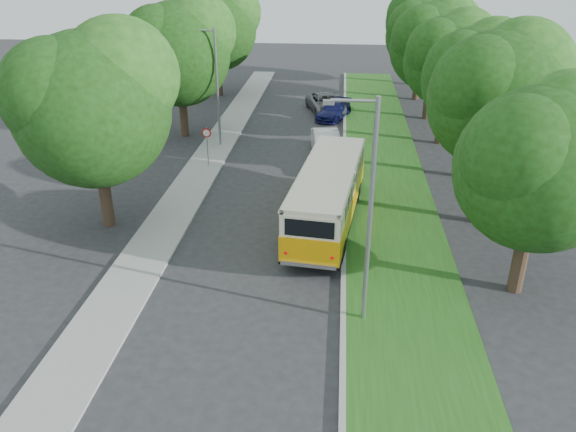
# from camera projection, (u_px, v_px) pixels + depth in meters

# --- Properties ---
(ground) EXTENTS (120.00, 120.00, 0.00)m
(ground) POSITION_uv_depth(u_px,v_px,m) (253.00, 277.00, 22.48)
(ground) COLOR #28282B
(ground) RESTS_ON ground
(curb) EXTENTS (0.20, 70.00, 0.15)m
(curb) POSITION_uv_depth(u_px,v_px,m) (344.00, 224.00, 26.63)
(curb) COLOR gray
(curb) RESTS_ON ground
(grass_verge) EXTENTS (4.50, 70.00, 0.13)m
(grass_verge) POSITION_uv_depth(u_px,v_px,m) (394.00, 226.00, 26.44)
(grass_verge) COLOR #244F15
(grass_verge) RESTS_ON ground
(sidewalk) EXTENTS (2.20, 70.00, 0.12)m
(sidewalk) POSITION_uv_depth(u_px,v_px,m) (171.00, 217.00, 27.34)
(sidewalk) COLOR gray
(sidewalk) RESTS_ON ground
(treeline) EXTENTS (24.27, 41.91, 9.46)m
(treeline) POSITION_uv_depth(u_px,v_px,m) (341.00, 51.00, 35.79)
(treeline) COLOR #332319
(treeline) RESTS_ON ground
(lamppost_near) EXTENTS (1.71, 0.16, 8.00)m
(lamppost_near) POSITION_uv_depth(u_px,v_px,m) (368.00, 208.00, 17.99)
(lamppost_near) COLOR gray
(lamppost_near) RESTS_ON ground
(lamppost_far) EXTENTS (1.71, 0.16, 7.50)m
(lamppost_far) POSITION_uv_depth(u_px,v_px,m) (216.00, 84.00, 35.44)
(lamppost_far) COLOR gray
(lamppost_far) RESTS_ON ground
(warning_sign) EXTENTS (0.56, 0.10, 2.50)m
(warning_sign) POSITION_uv_depth(u_px,v_px,m) (207.00, 140.00, 32.86)
(warning_sign) COLOR gray
(warning_sign) RESTS_ON ground
(vintage_bus) EXTENTS (3.70, 10.06, 2.92)m
(vintage_bus) POSITION_uv_depth(u_px,v_px,m) (328.00, 197.00, 26.05)
(vintage_bus) COLOR #FFAC08
(vintage_bus) RESTS_ON ground
(car_silver) EXTENTS (1.60, 3.89, 1.32)m
(car_silver) POSITION_uv_depth(u_px,v_px,m) (329.00, 159.00, 33.08)
(car_silver) COLOR #B9B9BE
(car_silver) RESTS_ON ground
(car_white) EXTENTS (2.23, 4.75, 1.51)m
(car_white) POSITION_uv_depth(u_px,v_px,m) (326.00, 143.00, 35.34)
(car_white) COLOR silver
(car_white) RESTS_ON ground
(car_blue) EXTENTS (3.06, 4.63, 1.25)m
(car_blue) POSITION_uv_depth(u_px,v_px,m) (334.00, 110.00, 42.94)
(car_blue) COLOR #11144E
(car_blue) RESTS_ON ground
(car_grey) EXTENTS (3.73, 5.64, 1.44)m
(car_grey) POSITION_uv_depth(u_px,v_px,m) (326.00, 103.00, 44.46)
(car_grey) COLOR #5B5E63
(car_grey) RESTS_ON ground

